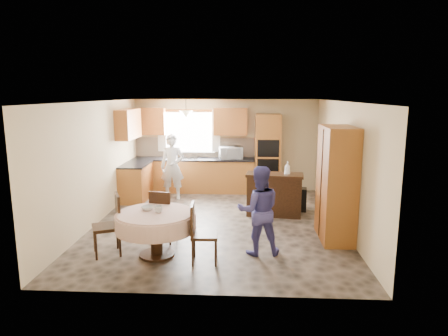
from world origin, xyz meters
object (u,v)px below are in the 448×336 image
Objects in this scene: chair_right at (200,230)px; person_dining at (259,210)px; sideboard at (274,196)px; cupboard at (337,184)px; oven_tower at (268,154)px; person_sink at (172,167)px; chair_back at (163,214)px; dining_table at (156,222)px; chair_left at (111,221)px.

person_dining is at bearing -70.31° from chair_right.
sideboard is 1.82m from cupboard.
sideboard is 0.82× the size of person_dining.
oven_tower reaches higher than person_sink.
chair_back is (-2.06, -3.79, -0.53)m from oven_tower.
dining_table is at bearing -124.54° from sideboard.
person_dining is (-1.43, -0.78, -0.29)m from cupboard.
chair_right is 0.64× the size of person_dining.
chair_right is 1.05m from person_dining.
chair_back is at bearing 103.39° from chair_left.
chair_back is at bearing -21.09° from person_dining.
chair_left is at bearing 175.83° from dining_table.
oven_tower reaches higher than person_dining.
chair_right is (-1.30, -4.62, -0.53)m from oven_tower.
oven_tower is 3.60m from cupboard.
oven_tower is at bearing -18.89° from chair_right.
person_dining is (0.94, 0.40, 0.22)m from chair_right.
person_dining reaches higher than chair_back.
chair_right is (1.51, -0.26, -0.03)m from chair_left.
sideboard is at bearing 48.55° from dining_table.
chair_back is (0.74, 0.58, -0.03)m from chair_left.
chair_left reaches higher than sideboard.
cupboard is 2.17× the size of chair_back.
chair_left is 1.53m from chair_right.
chair_right is (-1.35, -2.57, 0.09)m from sideboard.
chair_left reaches higher than chair_right.
chair_right is at bearing -73.97° from person_sink.
cupboard reaches higher than chair_back.
person_dining is (2.08, -3.43, -0.08)m from person_sink.
oven_tower reaches higher than sideboard.
sideboard is 1.28× the size of chair_right.
oven_tower is at bearing 122.81° from chair_left.
chair_back is at bearing 92.28° from dining_table.
oven_tower is 5.21m from chair_left.
chair_left is at bearing 77.16° from chair_right.
chair_right is at bearing -153.52° from cupboard.
chair_left is (-2.86, -2.31, 0.12)m from sideboard.
chair_right reaches higher than dining_table.
chair_left is (-2.81, -4.37, -0.50)m from oven_tower.
dining_table is 0.77m from chair_left.
chair_left is 0.62× the size of person_sink.
sideboard is 2.74m from chair_back.
cupboard is 2.17× the size of chair_right.
cupboard is at bearing -158.09° from person_dining.
chair_right is at bearing 16.04° from person_dining.
chair_back is at bearing -83.47° from person_sink.
person_dining is (-0.41, -2.17, 0.31)m from sideboard.
sideboard is 3.68m from chair_left.
chair_back reaches higher than sideboard.
dining_table is 3.66m from person_sink.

